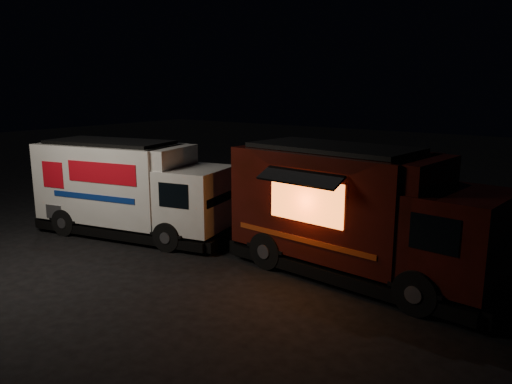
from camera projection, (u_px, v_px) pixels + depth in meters
name	position (u px, v px, depth m)	size (l,w,h in m)	color
ground	(175.00, 254.00, 13.75)	(80.00, 80.00, 0.00)	black
white_truck	(134.00, 189.00, 15.25)	(6.38, 2.18, 2.89)	silver
red_truck	(363.00, 214.00, 11.83)	(6.72, 2.47, 3.13)	#3D0E0B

